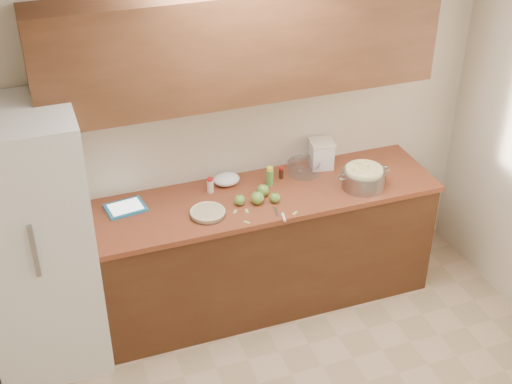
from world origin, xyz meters
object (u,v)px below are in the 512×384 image
object	(u,v)px
colander	(363,178)
flour_canister	(321,154)
tablet	(126,208)
pie	(208,213)

from	to	relation	value
colander	flour_canister	bearing A→B (deg)	113.82
tablet	pie	bearing A→B (deg)	-35.27
flour_canister	tablet	xyz separation A→B (m)	(-1.45, -0.08, -0.10)
colander	flour_canister	xyz separation A→B (m)	(-0.16, 0.36, 0.03)
pie	tablet	distance (m)	0.56
colander	flour_canister	distance (m)	0.40
pie	colander	xyz separation A→B (m)	(1.12, -0.02, 0.05)
tablet	flour_canister	bearing A→B (deg)	-4.41
colander	tablet	world-z (taller)	colander
pie	tablet	bearing A→B (deg)	152.36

